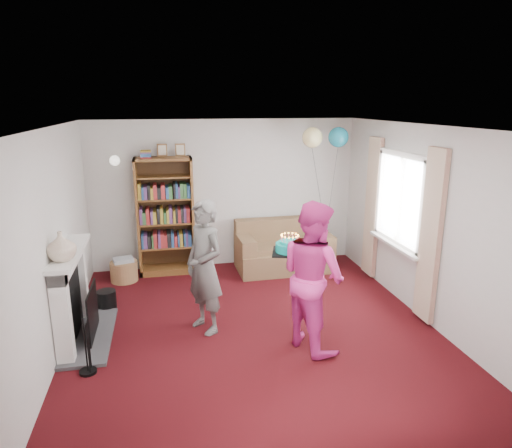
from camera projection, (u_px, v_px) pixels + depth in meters
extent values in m
plane|color=black|center=(254.00, 329.00, 5.73)|extent=(5.00, 5.00, 0.00)
cube|color=silver|center=(225.00, 194.00, 7.79)|extent=(4.50, 0.02, 2.50)
cube|color=silver|center=(51.00, 246.00, 4.97)|extent=(0.02, 5.00, 2.50)
cube|color=silver|center=(426.00, 224.00, 5.85)|extent=(0.02, 5.00, 2.50)
cube|color=white|center=(253.00, 126.00, 5.09)|extent=(4.50, 5.00, 0.01)
cube|color=#3F3F42|center=(89.00, 336.00, 5.53)|extent=(0.55, 1.40, 0.04)
cube|color=white|center=(62.00, 319.00, 4.85)|extent=(0.18, 0.14, 1.06)
cube|color=white|center=(79.00, 281.00, 5.89)|extent=(0.18, 0.14, 1.06)
cube|color=white|center=(67.00, 261.00, 5.25)|extent=(0.18, 1.24, 0.16)
cube|color=white|center=(69.00, 252.00, 5.23)|extent=(0.28, 1.35, 0.05)
cube|color=black|center=(70.00, 302.00, 5.38)|extent=(0.10, 0.80, 0.86)
cube|color=black|center=(93.00, 312.00, 5.46)|extent=(0.02, 0.70, 0.60)
cylinder|color=black|center=(85.00, 346.00, 4.73)|extent=(0.18, 0.18, 0.64)
cylinder|color=black|center=(107.00, 300.00, 6.28)|extent=(0.26, 0.26, 0.26)
cube|color=white|center=(404.00, 155.00, 6.19)|extent=(0.08, 1.30, 0.08)
cube|color=white|center=(397.00, 242.00, 6.52)|extent=(0.08, 1.30, 0.08)
cube|color=white|center=(402.00, 200.00, 6.36)|extent=(0.01, 1.15, 1.20)
cube|color=white|center=(395.00, 245.00, 6.52)|extent=(0.14, 1.32, 0.04)
cube|color=beige|center=(431.00, 237.00, 5.65)|extent=(0.07, 0.38, 2.20)
cube|color=beige|center=(372.00, 208.00, 7.21)|extent=(0.07, 0.38, 2.20)
cylinder|color=gold|center=(115.00, 159.00, 7.22)|extent=(0.04, 0.12, 0.04)
sphere|color=white|center=(115.00, 161.00, 7.14)|extent=(0.16, 0.16, 0.16)
cube|color=#472B14|center=(165.00, 214.00, 7.62)|extent=(0.91, 0.04, 1.92)
cube|color=brown|center=(138.00, 218.00, 7.35)|extent=(0.04, 0.42, 1.92)
cube|color=brown|center=(192.00, 215.00, 7.52)|extent=(0.04, 0.42, 1.92)
cube|color=brown|center=(163.00, 159.00, 7.19)|extent=(0.91, 0.42, 0.04)
cube|color=brown|center=(168.00, 269.00, 7.67)|extent=(0.91, 0.42, 0.10)
cube|color=brown|center=(167.00, 246.00, 7.57)|extent=(0.83, 0.38, 0.03)
cube|color=brown|center=(166.00, 222.00, 7.46)|extent=(0.83, 0.38, 0.02)
cube|color=brown|center=(165.00, 198.00, 7.36)|extent=(0.83, 0.38, 0.02)
cube|color=brown|center=(164.00, 177.00, 7.27)|extent=(0.83, 0.38, 0.02)
cube|color=maroon|center=(146.00, 154.00, 7.11)|extent=(0.16, 0.22, 0.12)
cube|color=brown|center=(162.00, 150.00, 7.21)|extent=(0.16, 0.02, 0.20)
cube|color=brown|center=(180.00, 150.00, 7.26)|extent=(0.16, 0.02, 0.20)
cube|color=brown|center=(284.00, 259.00, 7.76)|extent=(1.57, 0.83, 0.37)
cube|color=brown|center=(279.00, 236.00, 7.95)|extent=(1.57, 0.24, 0.65)
cube|color=brown|center=(245.00, 251.00, 7.58)|extent=(0.24, 0.78, 0.51)
cube|color=brown|center=(321.00, 246.00, 7.84)|extent=(0.24, 0.78, 0.51)
cube|color=brown|center=(265.00, 250.00, 7.56)|extent=(0.66, 0.53, 0.12)
cube|color=brown|center=(305.00, 247.00, 7.69)|extent=(0.66, 0.53, 0.12)
cylinder|color=olive|center=(124.00, 271.00, 7.26)|extent=(0.43, 0.43, 0.32)
cube|color=beige|center=(123.00, 260.00, 7.21)|extent=(0.30, 0.24, 0.06)
imported|color=black|center=(205.00, 267.00, 5.53)|extent=(0.65, 0.72, 1.66)
imported|color=#CC287F|center=(313.00, 276.00, 5.16)|extent=(0.91, 1.02, 1.73)
cube|color=black|center=(289.00, 252.00, 5.33)|extent=(0.39, 0.39, 0.02)
cylinder|color=#0C948B|center=(289.00, 247.00, 5.31)|extent=(0.33, 0.33, 0.10)
cylinder|color=#0C948B|center=(290.00, 242.00, 5.30)|extent=(0.24, 0.24, 0.04)
cylinder|color=pink|center=(298.00, 239.00, 5.31)|extent=(0.01, 0.01, 0.09)
sphere|color=orange|center=(298.00, 235.00, 5.29)|extent=(0.02, 0.02, 0.02)
cylinder|color=pink|center=(296.00, 238.00, 5.35)|extent=(0.01, 0.01, 0.09)
sphere|color=orange|center=(296.00, 234.00, 5.34)|extent=(0.02, 0.02, 0.02)
cylinder|color=pink|center=(292.00, 237.00, 5.38)|extent=(0.01, 0.01, 0.09)
sphere|color=orange|center=(292.00, 233.00, 5.36)|extent=(0.02, 0.02, 0.02)
cylinder|color=pink|center=(288.00, 237.00, 5.38)|extent=(0.01, 0.01, 0.09)
sphere|color=orange|center=(288.00, 233.00, 5.37)|extent=(0.02, 0.02, 0.02)
cylinder|color=pink|center=(285.00, 237.00, 5.37)|extent=(0.01, 0.01, 0.09)
sphere|color=orange|center=(285.00, 233.00, 5.36)|extent=(0.02, 0.02, 0.02)
cylinder|color=pink|center=(282.00, 238.00, 5.34)|extent=(0.01, 0.01, 0.09)
sphere|color=orange|center=(282.00, 234.00, 5.32)|extent=(0.02, 0.02, 0.02)
cylinder|color=pink|center=(281.00, 239.00, 5.29)|extent=(0.01, 0.01, 0.09)
sphere|color=orange|center=(281.00, 235.00, 5.28)|extent=(0.02, 0.02, 0.02)
cylinder|color=pink|center=(282.00, 241.00, 5.25)|extent=(0.01, 0.01, 0.09)
sphere|color=orange|center=(282.00, 236.00, 5.24)|extent=(0.02, 0.02, 0.02)
cylinder|color=pink|center=(285.00, 241.00, 5.21)|extent=(0.01, 0.01, 0.09)
sphere|color=orange|center=(285.00, 237.00, 5.20)|extent=(0.02, 0.02, 0.02)
cylinder|color=pink|center=(289.00, 242.00, 5.20)|extent=(0.01, 0.01, 0.09)
sphere|color=orange|center=(289.00, 238.00, 5.18)|extent=(0.02, 0.02, 0.02)
cylinder|color=pink|center=(293.00, 242.00, 5.20)|extent=(0.01, 0.01, 0.09)
sphere|color=orange|center=(293.00, 238.00, 5.19)|extent=(0.02, 0.02, 0.02)
cylinder|color=pink|center=(296.00, 241.00, 5.22)|extent=(0.01, 0.01, 0.09)
sphere|color=orange|center=(296.00, 237.00, 5.21)|extent=(0.02, 0.02, 0.02)
cylinder|color=pink|center=(298.00, 240.00, 5.26)|extent=(0.01, 0.01, 0.09)
sphere|color=orange|center=(298.00, 236.00, 5.25)|extent=(0.02, 0.02, 0.02)
sphere|color=#3F3F3F|center=(326.00, 233.00, 7.58)|extent=(0.02, 0.02, 0.02)
sphere|color=teal|center=(338.00, 137.00, 7.34)|extent=(0.33, 0.33, 0.33)
sphere|color=#F6E996|center=(312.00, 138.00, 7.25)|extent=(0.33, 0.33, 0.33)
imported|color=beige|center=(61.00, 246.00, 4.85)|extent=(0.37, 0.37, 0.32)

